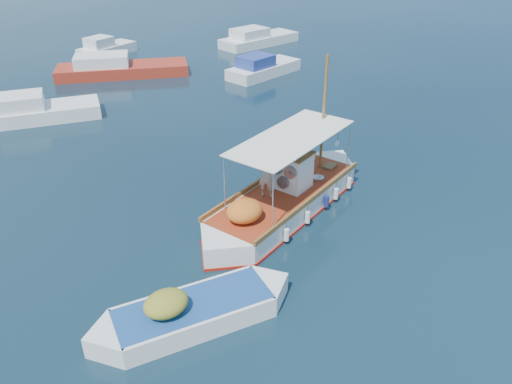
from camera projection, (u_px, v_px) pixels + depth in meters
ground at (288, 222)px, 19.76m from camera, size 160.00×160.00×0.00m
fishing_caique at (284, 200)px, 20.21m from camera, size 9.36×4.89×6.04m
dinghy at (192, 314)px, 14.80m from camera, size 6.35×2.46×1.56m
bg_boat_nw at (36, 112)px, 29.08m from camera, size 7.10×4.01×1.80m
bg_boat_n at (119, 69)px, 36.89m from camera, size 9.80×6.28×1.80m
bg_boat_ne at (262, 69)px, 36.89m from camera, size 6.31×3.43×1.80m
bg_boat_e at (257, 40)px, 45.18m from camera, size 7.82×3.50×1.80m
bg_boat_far_n at (106, 49)px, 42.03m from camera, size 5.31×3.66×1.80m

